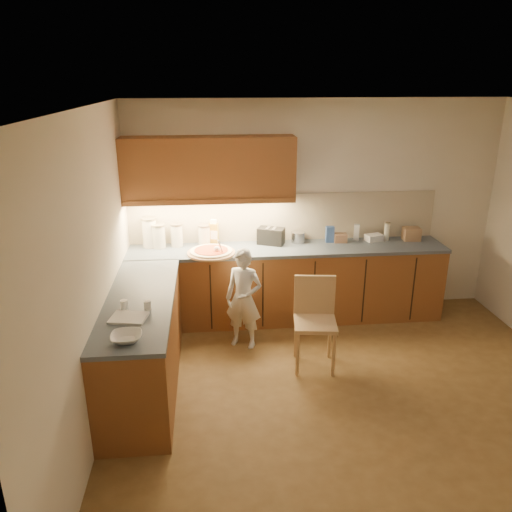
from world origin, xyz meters
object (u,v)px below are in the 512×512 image
pizza_on_board (211,252)px  oil_jug (214,233)px  wooden_chair (315,316)px  toaster (271,236)px  child (244,299)px

pizza_on_board → oil_jug: size_ratio=1.76×
wooden_chair → oil_jug: oil_jug is taller
oil_jug → toaster: bearing=-3.6°
child → wooden_chair: size_ratio=1.20×
pizza_on_board → child: bearing=-55.0°
pizza_on_board → toaster: 0.78m
pizza_on_board → wooden_chair: size_ratio=0.59×
wooden_chair → toaster: (-0.30, 1.20, 0.48)m
pizza_on_board → child: size_ratio=0.49×
wooden_chair → child: bearing=155.4°
oil_jug → toaster: size_ratio=0.88×
pizza_on_board → toaster: size_ratio=1.55×
pizza_on_board → child: pizza_on_board is taller
pizza_on_board → wooden_chair: (1.02, -0.91, -0.40)m
wooden_chair → oil_jug: 1.67m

